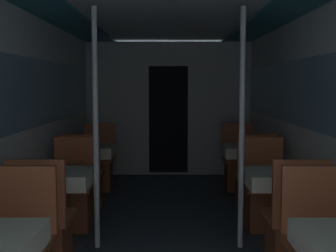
{
  "coord_description": "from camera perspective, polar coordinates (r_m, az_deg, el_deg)",
  "views": [
    {
      "loc": [
        -0.01,
        -1.46,
        1.5
      ],
      "look_at": [
        -0.02,
        3.31,
        1.07
      ],
      "focal_mm": 50.0,
      "sensor_mm": 36.0,
      "label": 1
    }
  ],
  "objects": [
    {
      "name": "chair_right_far_2",
      "position": [
        6.75,
        8.78,
        -5.27
      ],
      "size": [
        0.45,
        0.45,
        0.94
      ],
      "rotation": [
        0.0,
        0.0,
        3.14
      ],
      "color": "brown",
      "rests_on": "ground_plane"
    },
    {
      "name": "dining_table_right_2",
      "position": [
        6.14,
        9.62,
        -3.38
      ],
      "size": [
        0.59,
        0.59,
        0.71
      ],
      "color": "#4C4C51",
      "rests_on": "ground_plane"
    },
    {
      "name": "chair_left_far_2",
      "position": [
        6.75,
        -8.37,
        -5.27
      ],
      "size": [
        0.45,
        0.45,
        0.94
      ],
      "rotation": [
        0.0,
        0.0,
        3.14
      ],
      "color": "brown",
      "rests_on": "ground_plane"
    },
    {
      "name": "dining_table_left_2",
      "position": [
        6.14,
        -9.2,
        -3.38
      ],
      "size": [
        0.59,
        0.59,
        0.71
      ],
      "color": "#4C4C51",
      "rests_on": "ground_plane"
    },
    {
      "name": "wall_right",
      "position": [
        4.54,
        17.86,
        0.35
      ],
      "size": [
        0.05,
        8.51,
        2.19
      ],
      "color": "silver",
      "rests_on": "ground_plane"
    },
    {
      "name": "chair_left_near_2",
      "position": [
        5.64,
        -10.1,
        -7.36
      ],
      "size": [
        0.45,
        0.45,
        0.94
      ],
      "color": "brown",
      "rests_on": "ground_plane"
    },
    {
      "name": "dining_table_right_1",
      "position": [
        4.42,
        13.43,
        -6.78
      ],
      "size": [
        0.59,
        0.59,
        0.71
      ],
      "color": "#4C4C51",
      "rests_on": "ground_plane"
    },
    {
      "name": "dining_table_left_1",
      "position": [
        4.42,
        -12.97,
        -6.78
      ],
      "size": [
        0.59,
        0.59,
        0.71
      ],
      "color": "#4C4C51",
      "rests_on": "ground_plane"
    },
    {
      "name": "bulkhead_far",
      "position": [
        7.72,
        0.2,
        2.07
      ],
      "size": [
        2.7,
        0.09,
        2.19
      ],
      "color": "#A8A8A3",
      "rests_on": "ground_plane"
    },
    {
      "name": "wall_left",
      "position": [
        4.54,
        -17.4,
        0.36
      ],
      "size": [
        0.05,
        8.51,
        2.19
      ],
      "color": "silver",
      "rests_on": "ground_plane"
    },
    {
      "name": "chair_right_near_2",
      "position": [
        5.64,
        10.53,
        -7.36
      ],
      "size": [
        0.45,
        0.45,
        0.94
      ],
      "color": "brown",
      "rests_on": "ground_plane"
    },
    {
      "name": "chair_left_far_1",
      "position": [
        5.03,
        -11.4,
        -8.91
      ],
      "size": [
        0.45,
        0.45,
        0.94
      ],
      "rotation": [
        0.0,
        0.0,
        3.14
      ],
      "color": "brown",
      "rests_on": "ground_plane"
    },
    {
      "name": "chair_right_near_1",
      "position": [
        3.96,
        15.29,
        -12.86
      ],
      "size": [
        0.45,
        0.45,
        0.94
      ],
      "color": "brown",
      "rests_on": "ground_plane"
    },
    {
      "name": "support_pole_left_1",
      "position": [
        4.28,
        -8.65,
        -0.38
      ],
      "size": [
        0.05,
        0.05,
        2.19
      ],
      "color": "silver",
      "rests_on": "ground_plane"
    },
    {
      "name": "ceiling_panel",
      "position": [
        4.38,
        0.24,
        14.76
      ],
      "size": [
        2.76,
        8.51,
        0.07
      ],
      "color": "silver",
      "rests_on": "wall_left"
    },
    {
      "name": "chair_left_near_1",
      "position": [
        3.96,
        -14.8,
        -12.87
      ],
      "size": [
        0.45,
        0.45,
        0.94
      ],
      "color": "brown",
      "rests_on": "ground_plane"
    },
    {
      "name": "support_pole_right_1",
      "position": [
        4.28,
        9.13,
        -0.38
      ],
      "size": [
        0.05,
        0.05,
        2.19
      ],
      "color": "silver",
      "rests_on": "ground_plane"
    },
    {
      "name": "chair_right_far_1",
      "position": [
        5.04,
        11.85,
        -8.91
      ],
      "size": [
        0.45,
        0.45,
        0.94
      ],
      "rotation": [
        0.0,
        0.0,
        3.14
      ],
      "color": "brown",
      "rests_on": "ground_plane"
    }
  ]
}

